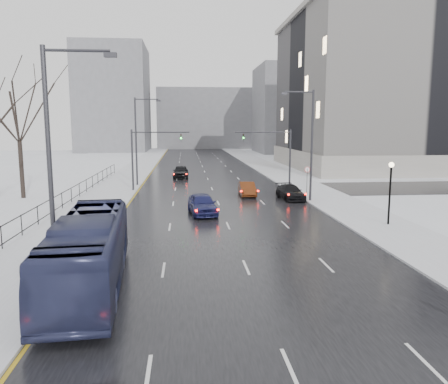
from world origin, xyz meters
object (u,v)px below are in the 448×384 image
object	(u,v)px
streetlight_r_mid	(309,140)
no_uturn_sign	(307,172)
sedan_right_far	(290,192)
lamppost_r_mid	(390,184)
tree_park_e	(24,199)
bus	(89,252)
streetlight_l_near	(55,157)
sedan_right_near	(247,189)
streetlight_l_far	(138,137)
mast_signal_right	(280,152)
sedan_center_near	(202,204)
sedan_center_far	(181,172)
mast_signal_left	(143,152)

from	to	relation	value
streetlight_r_mid	no_uturn_sign	distance (m)	5.30
sedan_right_far	lamppost_r_mid	bearing A→B (deg)	-75.31
streetlight_r_mid	lamppost_r_mid	bearing A→B (deg)	-74.18
no_uturn_sign	sedan_right_far	size ratio (longest dim) A/B	0.59
tree_park_e	bus	bearing A→B (deg)	-64.94
tree_park_e	streetlight_l_near	world-z (taller)	streetlight_l_near
tree_park_e	sedan_right_far	size ratio (longest dim) A/B	2.93
sedan_right_near	streetlight_l_far	bearing A→B (deg)	144.82
streetlight_l_far	mast_signal_right	xyz separation A→B (m)	(15.49, -4.00, -1.51)
sedan_center_near	tree_park_e	bearing A→B (deg)	144.95
no_uturn_sign	bus	bearing A→B (deg)	-124.08
no_uturn_sign	sedan_center_far	xyz separation A→B (m)	(-12.70, 15.54, -1.43)
no_uturn_sign	sedan_center_far	distance (m)	20.12
no_uturn_sign	bus	xyz separation A→B (m)	(-16.20, -23.95, -0.71)
no_uturn_sign	sedan_right_far	world-z (taller)	no_uturn_sign
streetlight_l_far	mast_signal_left	xyz separation A→B (m)	(0.84, -4.00, -1.51)
mast_signal_right	mast_signal_left	distance (m)	14.65
no_uturn_sign	sedan_right_far	xyz separation A→B (m)	(-2.29, -2.54, -1.59)
streetlight_l_far	mast_signal_right	size ratio (longest dim) A/B	1.54
streetlight_r_mid	sedan_right_far	xyz separation A→B (m)	(-1.25, 1.46, -4.91)
streetlight_r_mid	mast_signal_right	size ratio (longest dim) A/B	1.54
tree_park_e	bus	xyz separation A→B (m)	(11.20, -23.95, 1.59)
mast_signal_right	sedan_center_far	size ratio (longest dim) A/B	1.34
streetlight_l_far	mast_signal_right	distance (m)	16.07
tree_park_e	bus	size ratio (longest dim) A/B	1.21
sedan_center_near	lamppost_r_mid	bearing A→B (deg)	-29.00
sedan_center_near	sedan_right_far	world-z (taller)	sedan_center_near
lamppost_r_mid	sedan_center_near	distance (m)	13.77
streetlight_r_mid	sedan_right_near	distance (m)	7.98
mast_signal_left	no_uturn_sign	distance (m)	17.10
mast_signal_right	no_uturn_sign	xyz separation A→B (m)	(1.87, -4.00, -1.81)
tree_park_e	mast_signal_left	xyz separation A→B (m)	(10.87, 4.00, 4.11)
mast_signal_right	sedan_center_near	bearing A→B (deg)	-124.77
lamppost_r_mid	sedan_right_far	distance (m)	12.37
streetlight_l_far	sedan_center_far	xyz separation A→B (m)	(4.67, 7.54, -4.75)
bus	no_uturn_sign	bearing A→B (deg)	51.34
sedan_right_near	sedan_center_far	distance (m)	17.08
tree_park_e	lamppost_r_mid	xyz separation A→B (m)	(29.20, -14.00, 2.94)
mast_signal_left	bus	world-z (taller)	mast_signal_left
lamppost_r_mid	mast_signal_left	distance (m)	25.71
tree_park_e	mast_signal_left	size ratio (longest dim) A/B	2.08
no_uturn_sign	sedan_right_far	distance (m)	3.77
sedan_right_near	mast_signal_right	bearing A→B (deg)	45.77
lamppost_r_mid	mast_signal_right	world-z (taller)	mast_signal_right
lamppost_r_mid	sedan_right_far	world-z (taller)	lamppost_r_mid
streetlight_r_mid	mast_signal_right	distance (m)	8.18
tree_park_e	bus	distance (m)	26.49
streetlight_r_mid	streetlight_l_far	bearing A→B (deg)	143.70
mast_signal_left	lamppost_r_mid	bearing A→B (deg)	-44.48
lamppost_r_mid	sedan_center_far	distance (m)	32.98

